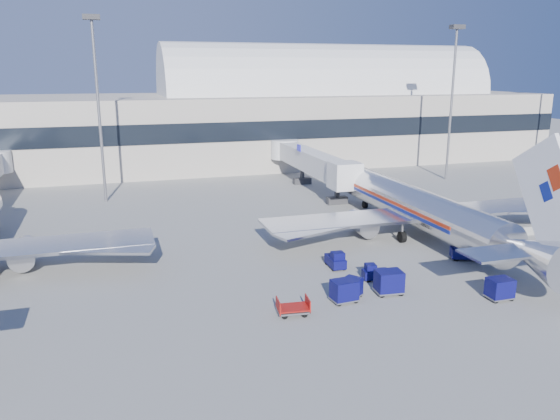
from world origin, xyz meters
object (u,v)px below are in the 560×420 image
object	(u,v)px
mast_west	(97,83)
cart_open_red	(293,309)
airliner_main	(422,209)
tug_lead	(375,273)
cart_solo_near	(500,288)
cart_train_a	(389,282)
cart_train_c	(344,290)
mast_east	(453,80)
barrier_near	(504,233)
barrier_mid	(531,230)
tug_left	(336,260)
barrier_far	(557,227)
tug_right	(465,251)
cart_solo_far	(557,249)
cart_train_b	(351,288)
jetbridge_near	(308,160)

from	to	relation	value
mast_west	cart_open_red	size ratio (longest dim) A/B	9.81
airliner_main	cart_open_red	distance (m)	22.33
cart_open_red	tug_lead	bearing A→B (deg)	32.93
mast_west	cart_solo_near	xyz separation A→B (m)	(27.33, -40.70, -13.94)
cart_train_a	cart_train_c	size ratio (longest dim) A/B	1.10
airliner_main	mast_east	distance (m)	34.51
barrier_near	barrier_mid	distance (m)	3.30
tug_lead	tug_left	distance (m)	3.93
barrier_near	tug_left	world-z (taller)	tug_left
barrier_far	cart_solo_near	size ratio (longest dim) A/B	1.65
airliner_main	barrier_far	size ratio (longest dim) A/B	12.42
barrier_far	tug_right	world-z (taller)	tug_right
airliner_main	mast_east	world-z (taller)	mast_east
mast_west	tug_left	distance (m)	38.84
mast_west	cart_train_a	size ratio (longest dim) A/B	10.51
tug_left	cart_solo_near	world-z (taller)	cart_solo_near
tug_left	cart_train_c	xyz separation A→B (m)	(-2.16, -6.65, 0.18)
cart_open_red	cart_train_a	bearing A→B (deg)	15.55
cart_train_c	cart_solo_near	distance (m)	11.37
cart_train_a	cart_solo_far	xyz separation A→B (m)	(17.90, 2.55, 0.01)
airliner_main	tug_left	size ratio (longest dim) A/B	15.77
tug_right	cart_solo_far	distance (m)	8.17
airliner_main	tug_right	distance (m)	7.35
cart_train_b	cart_open_red	size ratio (longest dim) A/B	0.91
jetbridge_near	barrier_near	size ratio (longest dim) A/B	9.17
cart_train_a	cart_open_red	distance (m)	8.09
barrier_far	cart_train_b	xyz separation A→B (m)	(-27.51, -9.25, 0.34)
airliner_main	tug_lead	world-z (taller)	airliner_main
barrier_near	airliner_main	bearing A→B (deg)	162.61
cart_solo_far	cart_open_red	distance (m)	26.16
cart_open_red	mast_east	bearing A→B (deg)	51.75
mast_east	cart_train_b	size ratio (longest dim) A/B	10.72
tug_left	cart_train_b	size ratio (longest dim) A/B	1.12
barrier_near	mast_east	bearing A→B (deg)	66.80
airliner_main	jetbridge_near	size ratio (longest dim) A/B	1.35
tug_right	cart_open_red	bearing A→B (deg)	-137.52
cart_train_a	airliner_main	bearing A→B (deg)	55.39
barrier_far	cart_train_a	size ratio (longest dim) A/B	1.39
jetbridge_near	cart_train_b	size ratio (longest dim) A/B	13.05
cart_solo_far	cart_train_b	bearing A→B (deg)	-143.51
barrier_near	cart_solo_far	xyz separation A→B (m)	(0.04, -6.83, 0.51)
tug_left	cart_train_a	bearing A→B (deg)	-163.51
cart_train_c	barrier_near	bearing A→B (deg)	19.38
mast_west	cart_train_b	distance (m)	43.31
mast_east	mast_west	bearing A→B (deg)	180.00
airliner_main	barrier_far	xyz separation A→B (m)	(14.60, -2.51, -2.48)
mast_east	tug_left	size ratio (longest dim) A/B	9.56
jetbridge_near	tug_lead	xyz separation A→B (m)	(-7.20, -35.34, -3.32)
airliner_main	jetbridge_near	distance (m)	26.43
mast_west	cart_open_red	distance (m)	43.04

